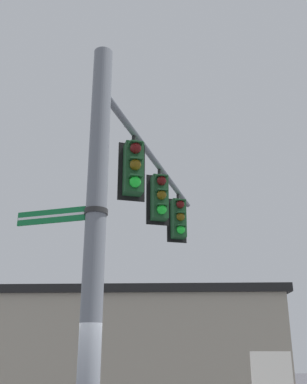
{
  "coord_description": "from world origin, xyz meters",
  "views": [
    {
      "loc": [
        0.82,
        6.42,
        2.11
      ],
      "look_at": [
        -1.57,
        -2.51,
        5.47
      ],
      "focal_mm": 41.48,
      "sensor_mm": 36.0,
      "label": 1
    }
  ],
  "objects_px": {
    "traffic_light_mid_inner": "(160,197)",
    "bird_flying": "(128,126)",
    "traffic_light_mid_outer": "(179,218)",
    "traffic_light_nearest_pole": "(134,168)",
    "street_name_sign": "(76,214)"
  },
  "relations": [
    {
      "from": "traffic_light_mid_inner",
      "to": "bird_flying",
      "type": "bearing_deg",
      "value": -73.49
    },
    {
      "from": "traffic_light_nearest_pole",
      "to": "traffic_light_mid_outer",
      "type": "xyz_separation_m",
      "value": [
        -1.92,
        -3.06,
        0.0
      ]
    },
    {
      "from": "traffic_light_nearest_pole",
      "to": "traffic_light_mid_outer",
      "type": "relative_size",
      "value": 1.0
    },
    {
      "from": "traffic_light_nearest_pole",
      "to": "traffic_light_mid_inner",
      "type": "xyz_separation_m",
      "value": [
        -0.96,
        -1.53,
        0.0
      ]
    },
    {
      "from": "traffic_light_nearest_pole",
      "to": "traffic_light_mid_outer",
      "type": "bearing_deg",
      "value": -122.12
    },
    {
      "from": "street_name_sign",
      "to": "bird_flying",
      "type": "bearing_deg",
      "value": -111.21
    },
    {
      "from": "traffic_light_nearest_pole",
      "to": "bird_flying",
      "type": "xyz_separation_m",
      "value": [
        -0.5,
        -3.08,
        2.59
      ]
    },
    {
      "from": "traffic_light_mid_inner",
      "to": "bird_flying",
      "type": "height_order",
      "value": "bird_flying"
    },
    {
      "from": "traffic_light_mid_inner",
      "to": "bird_flying",
      "type": "xyz_separation_m",
      "value": [
        0.46,
        -1.55,
        2.59
      ]
    },
    {
      "from": "traffic_light_mid_outer",
      "to": "street_name_sign",
      "type": "relative_size",
      "value": 0.98
    },
    {
      "from": "traffic_light_mid_inner",
      "to": "traffic_light_mid_outer",
      "type": "relative_size",
      "value": 1.0
    },
    {
      "from": "traffic_light_mid_inner",
      "to": "street_name_sign",
      "type": "bearing_deg",
      "value": 52.01
    },
    {
      "from": "bird_flying",
      "to": "street_name_sign",
      "type": "bearing_deg",
      "value": 68.79
    },
    {
      "from": "traffic_light_mid_outer",
      "to": "street_name_sign",
      "type": "distance_m",
      "value": 5.4
    },
    {
      "from": "traffic_light_mid_outer",
      "to": "bird_flying",
      "type": "xyz_separation_m",
      "value": [
        1.42,
        -0.02,
        2.59
      ]
    }
  ]
}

